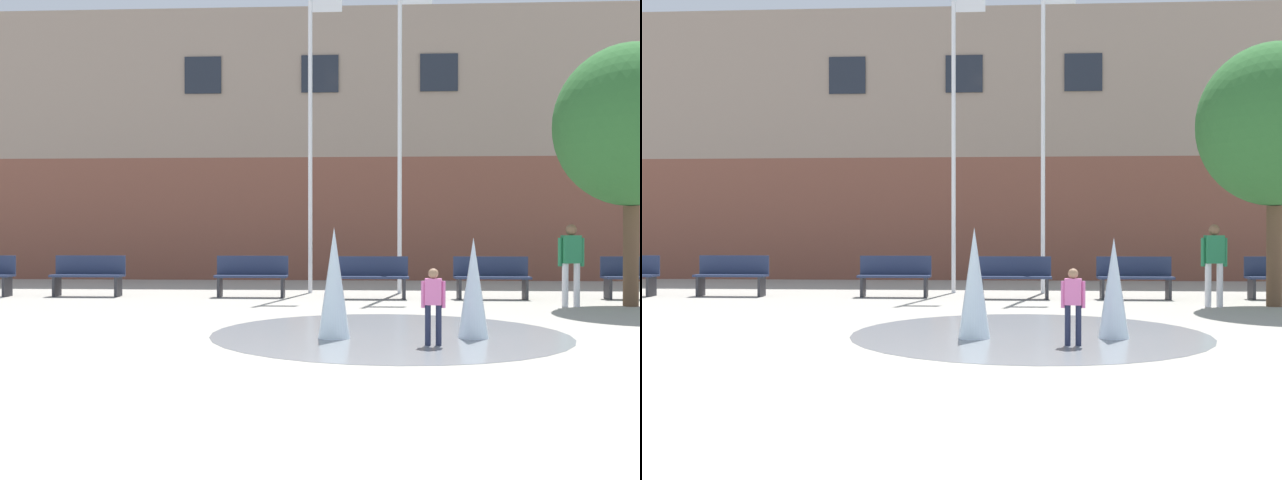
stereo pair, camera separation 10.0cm
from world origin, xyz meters
TOP-DOWN VIEW (x-y plane):
  - ground_plane at (0.00, 0.00)m, footprint 100.00×100.00m
  - library_building at (0.00, 19.49)m, footprint 36.00×6.05m
  - splash_fountain at (1.69, 4.65)m, footprint 5.04×5.04m
  - park_bench_left_of_flagpoles at (-4.88, 10.76)m, footprint 1.60×0.44m
  - park_bench_under_left_flagpole at (-1.19, 10.76)m, footprint 1.60×0.44m
  - park_bench_center at (1.44, 10.51)m, footprint 1.60×0.44m
  - park_bench_near_trashcan at (4.02, 10.56)m, footprint 1.60×0.44m
  - park_bench_far_right at (7.22, 10.74)m, footprint 1.60×0.44m
  - adult_near_bench at (5.27, 8.98)m, footprint 0.50×0.25m
  - child_in_fountain at (2.15, 3.91)m, footprint 0.31×0.16m
  - flagpole_left at (0.05, 11.96)m, footprint 0.80×0.10m
  - flagpole_right at (2.16, 11.96)m, footprint 0.80×0.10m
  - street_tree_near_building at (6.46, 9.16)m, footprint 2.97×2.97m

SIDE VIEW (x-z plane):
  - ground_plane at x=0.00m, z-range 0.00..0.00m
  - park_bench_left_of_flagpoles at x=-4.88m, z-range 0.02..0.93m
  - park_bench_under_left_flagpole at x=-1.19m, z-range 0.02..0.93m
  - park_bench_center at x=1.44m, z-range 0.02..0.93m
  - park_bench_near_trashcan at x=4.02m, z-range 0.02..0.93m
  - park_bench_far_right at x=7.22m, z-range 0.02..0.93m
  - splash_fountain at x=1.69m, z-range -0.23..1.28m
  - child_in_fountain at x=2.15m, z-range 0.09..1.07m
  - adult_near_bench at x=5.27m, z-range 0.14..1.73m
  - street_tree_near_building at x=6.46m, z-range 0.96..6.06m
  - flagpole_left at x=0.05m, z-range 0.24..7.71m
  - flagpole_right at x=2.16m, z-range 0.24..7.86m
  - library_building at x=0.00m, z-range 0.00..8.13m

